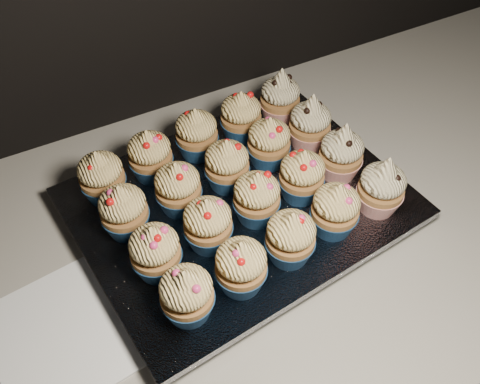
{
  "coord_description": "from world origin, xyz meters",
  "views": [
    {
      "loc": [
        -0.17,
        1.29,
        1.49
      ],
      "look_at": [
        0.05,
        1.72,
        0.95
      ],
      "focal_mm": 40.0,
      "sensor_mm": 36.0,
      "label": 1
    }
  ],
  "objects": [
    {
      "name": "napkin",
      "position": [
        -0.21,
        1.66,
        0.9
      ],
      "size": [
        0.2,
        0.2,
        0.0
      ],
      "primitive_type": "cube",
      "rotation": [
        0.0,
        0.0,
        0.12
      ],
      "color": "white",
      "rests_on": "worktop"
    },
    {
      "name": "cupcake_6",
      "position": [
        -0.02,
        1.68,
        0.97
      ],
      "size": [
        0.06,
        0.06,
        0.08
      ],
      "color": "navy",
      "rests_on": "foil_lining"
    },
    {
      "name": "cupcake_18",
      "position": [
        0.11,
        1.84,
        0.97
      ],
      "size": [
        0.06,
        0.06,
        0.08
      ],
      "color": "navy",
      "rests_on": "foil_lining"
    },
    {
      "name": "cupcake_14",
      "position": [
        0.2,
        1.78,
        0.97
      ],
      "size": [
        0.06,
        0.06,
        0.1
      ],
      "color": "#AB2217",
      "rests_on": "foil_lining"
    },
    {
      "name": "cupcake_4",
      "position": [
        0.21,
        1.63,
        0.97
      ],
      "size": [
        0.06,
        0.06,
        0.1
      ],
      "color": "#AB2217",
      "rests_on": "foil_lining"
    },
    {
      "name": "cupcake_2",
      "position": [
        0.06,
        1.61,
        0.97
      ],
      "size": [
        0.06,
        0.06,
        0.08
      ],
      "color": "navy",
      "rests_on": "foil_lining"
    },
    {
      "name": "cupcake_7",
      "position": [
        0.06,
        1.69,
        0.97
      ],
      "size": [
        0.06,
        0.06,
        0.08
      ],
      "color": "navy",
      "rests_on": "foil_lining"
    },
    {
      "name": "cupcake_13",
      "position": [
        0.12,
        1.77,
        0.97
      ],
      "size": [
        0.06,
        0.06,
        0.08
      ],
      "color": "navy",
      "rests_on": "foil_lining"
    },
    {
      "name": "cupcake_12",
      "position": [
        0.05,
        1.76,
        0.97
      ],
      "size": [
        0.06,
        0.06,
        0.08
      ],
      "color": "navy",
      "rests_on": "foil_lining"
    },
    {
      "name": "cupcake_3",
      "position": [
        0.14,
        1.62,
        0.97
      ],
      "size": [
        0.06,
        0.06,
        0.08
      ],
      "color": "navy",
      "rests_on": "foil_lining"
    },
    {
      "name": "cupcake_11",
      "position": [
        -0.03,
        1.75,
        0.97
      ],
      "size": [
        0.06,
        0.06,
        0.08
      ],
      "color": "navy",
      "rests_on": "foil_lining"
    },
    {
      "name": "cupcake_16",
      "position": [
        -0.04,
        1.82,
        0.97
      ],
      "size": [
        0.06,
        0.06,
        0.08
      ],
      "color": "navy",
      "rests_on": "foil_lining"
    },
    {
      "name": "baking_tray",
      "position": [
        0.05,
        1.72,
        0.91
      ],
      "size": [
        0.43,
        0.35,
        0.02
      ],
      "primitive_type": "cube",
      "rotation": [
        0.0,
        0.0,
        0.11
      ],
      "color": "black",
      "rests_on": "worktop"
    },
    {
      "name": "cupcake_17",
      "position": [
        0.04,
        1.84,
        0.97
      ],
      "size": [
        0.06,
        0.06,
        0.08
      ],
      "color": "navy",
      "rests_on": "foil_lining"
    },
    {
      "name": "worktop",
      "position": [
        0.0,
        1.7,
        0.88
      ],
      "size": [
        2.44,
        0.64,
        0.04
      ],
      "primitive_type": "cube",
      "color": "beige",
      "rests_on": "cabinet"
    },
    {
      "name": "cupcake_15",
      "position": [
        -0.11,
        1.82,
        0.97
      ],
      "size": [
        0.06,
        0.06,
        0.08
      ],
      "color": "navy",
      "rests_on": "foil_lining"
    },
    {
      "name": "cupcake_5",
      "position": [
        -0.09,
        1.67,
        0.97
      ],
      "size": [
        0.06,
        0.06,
        0.08
      ],
      "color": "navy",
      "rests_on": "foil_lining"
    },
    {
      "name": "cupcake_10",
      "position": [
        -0.1,
        1.75,
        0.97
      ],
      "size": [
        0.06,
        0.06,
        0.08
      ],
      "color": "navy",
      "rests_on": "foil_lining"
    },
    {
      "name": "cabinet",
      "position": [
        0.0,
        1.7,
        0.43
      ],
      "size": [
        2.4,
        0.6,
        0.86
      ],
      "primitive_type": "cube",
      "color": "black",
      "rests_on": "ground"
    },
    {
      "name": "cupcake_8",
      "position": [
        0.13,
        1.69,
        0.97
      ],
      "size": [
        0.06,
        0.06,
        0.08
      ],
      "color": "navy",
      "rests_on": "foil_lining"
    },
    {
      "name": "cupcake_19",
      "position": [
        0.19,
        1.85,
        0.97
      ],
      "size": [
        0.06,
        0.06,
        0.1
      ],
      "color": "#AB2217",
      "rests_on": "foil_lining"
    },
    {
      "name": "foil_lining",
      "position": [
        0.05,
        1.72,
        0.93
      ],
      "size": [
        0.47,
        0.38,
        0.01
      ],
      "primitive_type": "cube",
      "rotation": [
        0.0,
        0.0,
        0.11
      ],
      "color": "silver",
      "rests_on": "baking_tray"
    },
    {
      "name": "cupcake_0",
      "position": [
        -0.08,
        1.6,
        0.97
      ],
      "size": [
        0.06,
        0.06,
        0.08
      ],
      "color": "navy",
      "rests_on": "foil_lining"
    },
    {
      "name": "cupcake_9",
      "position": [
        0.2,
        1.7,
        0.97
      ],
      "size": [
        0.06,
        0.06,
        0.1
      ],
      "color": "#AB2217",
      "rests_on": "foil_lining"
    },
    {
      "name": "cupcake_1",
      "position": [
        -0.01,
        1.6,
        0.97
      ],
      "size": [
        0.06,
        0.06,
        0.08
      ],
      "color": "navy",
      "rests_on": "foil_lining"
    }
  ]
}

